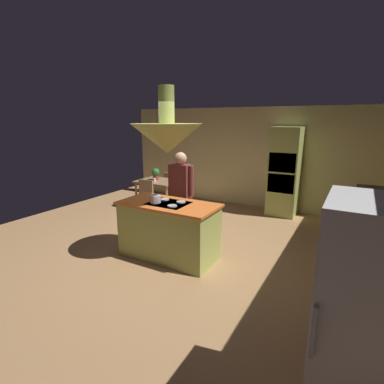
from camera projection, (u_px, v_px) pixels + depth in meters
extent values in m
plane|color=#AD7F51|center=(176.00, 252.00, 5.15)|extent=(8.16, 8.16, 0.00)
cube|color=beige|center=(246.00, 157.00, 7.76)|extent=(6.80, 0.10, 2.55)
cube|color=#A8B259|center=(169.00, 231.00, 4.87)|extent=(1.56, 0.74, 0.89)
cube|color=orange|center=(168.00, 204.00, 4.76)|extent=(1.62, 0.80, 0.04)
cube|color=black|center=(168.00, 203.00, 4.76)|extent=(0.64, 0.52, 0.01)
cylinder|color=#B2B2B7|center=(155.00, 203.00, 4.72)|extent=(0.15, 0.15, 0.02)
cylinder|color=#B2B2B7|center=(172.00, 206.00, 4.57)|extent=(0.15, 0.15, 0.02)
cylinder|color=#B2B2B7|center=(165.00, 199.00, 4.94)|extent=(0.15, 0.15, 0.02)
cylinder|color=#B2B2B7|center=(181.00, 202.00, 4.79)|extent=(0.15, 0.15, 0.02)
cube|color=#A8B259|center=(367.00, 250.00, 4.19)|extent=(0.62, 2.39, 0.89)
cube|color=orange|center=(372.00, 218.00, 4.08)|extent=(0.66, 2.43, 0.04)
cube|color=#B2B2B7|center=(384.00, 224.00, 4.02)|extent=(0.48, 0.36, 0.16)
cube|color=#A8B259|center=(284.00, 172.00, 6.95)|extent=(0.66, 0.62, 2.08)
cube|color=black|center=(282.00, 163.00, 6.65)|extent=(0.60, 0.04, 0.44)
cube|color=black|center=(281.00, 183.00, 6.76)|extent=(0.60, 0.04, 0.44)
cube|color=white|center=(372.00, 327.00, 2.00)|extent=(0.72, 0.70, 1.75)
cube|color=#B2B2B7|center=(313.00, 332.00, 1.82)|extent=(0.03, 0.04, 0.36)
cube|color=#94714C|center=(159.00, 181.00, 7.39)|extent=(1.03, 0.81, 0.04)
cylinder|color=#94714C|center=(136.00, 197.00, 7.41)|extent=(0.06, 0.06, 0.72)
cylinder|color=#94714C|center=(167.00, 202.00, 6.97)|extent=(0.06, 0.06, 0.72)
cylinder|color=#94714C|center=(153.00, 191.00, 7.99)|extent=(0.06, 0.06, 0.72)
cylinder|color=#94714C|center=(182.00, 195.00, 7.56)|extent=(0.06, 0.06, 0.72)
cylinder|color=tan|center=(177.00, 219.00, 5.58)|extent=(0.14, 0.14, 0.83)
cylinder|color=tan|center=(185.00, 221.00, 5.49)|extent=(0.14, 0.14, 0.83)
cube|color=brown|center=(181.00, 182.00, 5.36)|extent=(0.36, 0.22, 0.64)
cylinder|color=brown|center=(171.00, 179.00, 5.46)|extent=(0.09, 0.09, 0.54)
cylinder|color=brown|center=(191.00, 181.00, 5.25)|extent=(0.09, 0.09, 0.54)
sphere|color=tan|center=(181.00, 158.00, 5.26)|extent=(0.22, 0.22, 0.22)
cone|color=#A8B259|center=(167.00, 139.00, 4.52)|extent=(1.10, 1.10, 0.45)
cylinder|color=#A8B259|center=(166.00, 105.00, 4.40)|extent=(0.24, 0.24, 0.55)
cone|color=#E0B266|center=(158.00, 136.00, 7.13)|extent=(0.32, 0.32, 0.22)
cylinder|color=black|center=(157.00, 118.00, 7.03)|extent=(0.01, 0.01, 0.60)
cube|color=#94714C|center=(142.00, 199.00, 6.87)|extent=(0.40, 0.40, 0.04)
cube|color=#94714C|center=(146.00, 189.00, 6.97)|extent=(0.40, 0.04, 0.42)
cylinder|color=#94714C|center=(131.00, 209.00, 6.86)|extent=(0.04, 0.04, 0.43)
cylinder|color=#94714C|center=(143.00, 211.00, 6.70)|extent=(0.04, 0.04, 0.43)
cylinder|color=#94714C|center=(141.00, 206.00, 7.15)|extent=(0.04, 0.04, 0.43)
cylinder|color=#94714C|center=(152.00, 208.00, 6.98)|extent=(0.04, 0.04, 0.43)
cube|color=#94714C|center=(174.00, 188.00, 8.06)|extent=(0.40, 0.40, 0.04)
cube|color=#94714C|center=(171.00, 181.00, 7.86)|extent=(0.40, 0.04, 0.42)
cylinder|color=#94714C|center=(183.00, 195.00, 8.18)|extent=(0.04, 0.04, 0.43)
cylinder|color=#94714C|center=(173.00, 193.00, 8.34)|extent=(0.04, 0.04, 0.43)
cylinder|color=#94714C|center=(176.00, 198.00, 7.89)|extent=(0.04, 0.04, 0.43)
cylinder|color=#94714C|center=(166.00, 196.00, 8.05)|extent=(0.04, 0.04, 0.43)
cylinder|color=#99382D|center=(156.00, 178.00, 7.44)|extent=(0.14, 0.14, 0.12)
sphere|color=#2D722D|center=(156.00, 172.00, 7.41)|extent=(0.20, 0.20, 0.20)
cylinder|color=white|center=(154.00, 180.00, 7.20)|extent=(0.07, 0.07, 0.09)
cylinder|color=#E0B78C|center=(374.00, 225.00, 3.56)|extent=(0.12, 0.12, 0.14)
cylinder|color=silver|center=(373.00, 221.00, 3.71)|extent=(0.14, 0.14, 0.15)
cylinder|color=silver|center=(373.00, 216.00, 3.86)|extent=(0.11, 0.11, 0.16)
cube|color=#232326|center=(372.00, 196.00, 4.65)|extent=(0.46, 0.36, 0.28)
cylinder|color=#B2B2B7|center=(155.00, 199.00, 4.71)|extent=(0.18, 0.18, 0.12)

